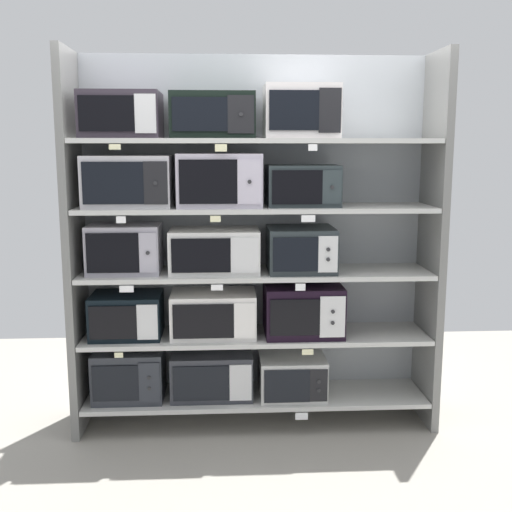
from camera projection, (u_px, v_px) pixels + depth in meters
The scene contains 36 objects.
ground at pixel (266, 506), 3.27m from camera, with size 6.27×6.00×0.02m, color gray.
back_panel at pixel (254, 239), 4.29m from camera, with size 2.47×0.04×2.45m, color #9EA3A8.
upright_left at pixel (74, 246), 3.98m from camera, with size 0.05×0.47×2.45m, color slate.
upright_right at pixel (432, 243), 4.10m from camera, with size 0.05×0.47×2.45m, color slate.
shelf_0 at pixel (256, 396), 4.22m from camera, with size 2.27×0.47×0.03m, color beige.
microwave_0 at pixel (129, 374), 4.14m from camera, with size 0.46×0.36×0.33m.
microwave_1 at pixel (212, 374), 4.17m from camera, with size 0.54×0.34×0.30m.
microwave_2 at pixel (292, 375), 4.20m from camera, with size 0.44×0.42×0.27m.
price_tag_0 at pixel (302, 416), 4.01m from camera, with size 0.08×0.00×0.05m, color white.
shelf_1 at pixel (256, 336), 4.15m from camera, with size 2.27×0.47×0.03m, color beige.
microwave_3 at pixel (127, 315), 4.07m from camera, with size 0.45×0.36×0.28m.
microwave_4 at pixel (213, 314), 4.10m from camera, with size 0.55×0.37×0.29m.
microwave_5 at pixel (303, 309), 4.13m from camera, with size 0.51×0.43×0.33m.
price_tag_1 at pixel (119, 355), 3.87m from camera, with size 0.05×0.00×0.03m, color beige.
price_tag_2 at pixel (308, 352), 3.94m from camera, with size 0.07×0.00×0.04m, color beige.
shelf_2 at pixel (256, 273), 4.07m from camera, with size 2.27×0.47×0.03m, color beige.
microwave_6 at pixel (125, 249), 3.99m from camera, with size 0.46×0.34×0.31m.
microwave_7 at pixel (215, 251), 4.03m from camera, with size 0.57×0.38×0.28m.
microwave_8 at pixel (301, 249), 4.06m from camera, with size 0.43×0.42×0.29m.
price_tag_3 at pixel (127, 289), 3.80m from camera, with size 0.09×0.00×0.04m, color white.
price_tag_4 at pixel (217, 288), 3.83m from camera, with size 0.07×0.00×0.04m, color white.
price_tag_5 at pixel (300, 287), 3.86m from camera, with size 0.06×0.00×0.04m, color white.
shelf_3 at pixel (256, 208), 4.00m from camera, with size 2.27×0.47×0.03m, color beige.
microwave_9 at pixel (129, 181), 3.92m from camera, with size 0.54×0.42×0.32m.
microwave_10 at pixel (220, 180), 3.95m from camera, with size 0.53×0.42×0.33m.
microwave_11 at pixel (303, 186), 3.99m from camera, with size 0.46×0.36×0.26m.
price_tag_6 at pixel (121, 220), 3.73m from camera, with size 0.06×0.00×0.04m, color white.
price_tag_7 at pixel (215, 219), 3.76m from camera, with size 0.06×0.00×0.04m, color beige.
price_tag_8 at pixel (308, 219), 3.79m from camera, with size 0.09×0.00×0.04m, color white.
shelf_4 at pixel (256, 141), 3.93m from camera, with size 2.27×0.47×0.03m, color beige.
microwave_12 at pixel (122, 115), 3.85m from camera, with size 0.48×0.41×0.28m.
microwave_13 at pixel (213, 116), 3.88m from camera, with size 0.52×0.40×0.28m.
microwave_14 at pixel (301, 112), 3.91m from camera, with size 0.46×0.34×0.33m.
price_tag_9 at pixel (115, 147), 3.65m from camera, with size 0.07×0.00×0.03m, color beige.
price_tag_10 at pixel (221, 148), 3.69m from camera, with size 0.07×0.00×0.04m, color beige.
price_tag_11 at pixel (313, 147), 3.72m from camera, with size 0.05×0.00×0.04m, color white.
Camera 1 is at (-0.22, -3.99, 1.85)m, focal length 43.70 mm.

